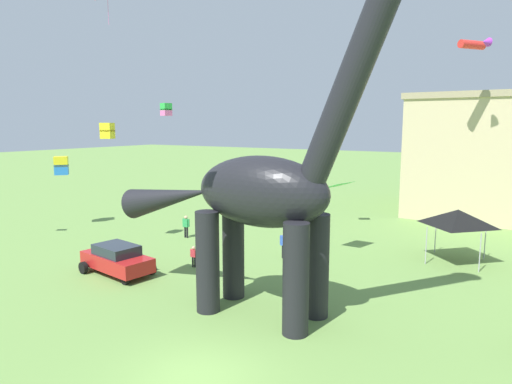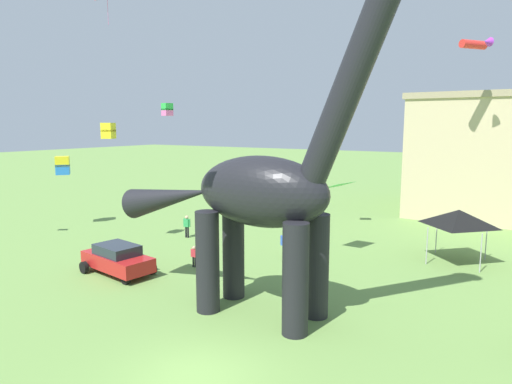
{
  "view_description": "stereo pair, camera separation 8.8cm",
  "coord_description": "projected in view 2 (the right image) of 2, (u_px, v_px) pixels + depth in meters",
  "views": [
    {
      "loc": [
        8.39,
        -10.12,
        7.69
      ],
      "look_at": [
        -1.48,
        5.88,
        4.9
      ],
      "focal_mm": 31.8,
      "sensor_mm": 36.0,
      "label": 1
    },
    {
      "loc": [
        8.47,
        -10.07,
        7.69
      ],
      "look_at": [
        -1.48,
        5.88,
        4.9
      ],
      "focal_mm": 31.8,
      "sensor_mm": 36.0,
      "label": 2
    }
  ],
  "objects": [
    {
      "name": "ground_plane",
      "position": [
        196.0,
        376.0,
        14.02
      ],
      "size": [
        240.0,
        240.0,
        0.0
      ],
      "primitive_type": "plane",
      "color": "#6B9347"
    },
    {
      "name": "dinosaur_sculpture",
      "position": [
        260.0,
        191.0,
        17.95
      ],
      "size": [
        13.43,
        2.84,
        14.03
      ],
      "rotation": [
        0.0,
        0.0,
        -0.07
      ],
      "color": "black",
      "rests_on": "ground_plane"
    },
    {
      "name": "parked_sedan_left",
      "position": [
        117.0,
        259.0,
        23.51
      ],
      "size": [
        4.42,
        2.39,
        1.55
      ],
      "rotation": [
        0.0,
        0.0,
        -0.15
      ],
      "color": "red",
      "rests_on": "ground_plane"
    },
    {
      "name": "person_vendor_side",
      "position": [
        194.0,
        254.0,
        24.62
      ],
      "size": [
        0.44,
        0.19,
        1.17
      ],
      "rotation": [
        0.0,
        0.0,
        0.79
      ],
      "color": "black",
      "rests_on": "ground_plane"
    },
    {
      "name": "person_photographer",
      "position": [
        187.0,
        224.0,
        31.04
      ],
      "size": [
        0.58,
        0.25,
        1.54
      ],
      "rotation": [
        0.0,
        0.0,
        1.81
      ],
      "color": "black",
      "rests_on": "ground_plane"
    },
    {
      "name": "person_strolling_adult",
      "position": [
        285.0,
        242.0,
        26.2
      ],
      "size": [
        0.58,
        0.26,
        1.55
      ],
      "rotation": [
        0.0,
        0.0,
        0.47
      ],
      "color": "black",
      "rests_on": "ground_plane"
    },
    {
      "name": "festival_canopy_tent",
      "position": [
        459.0,
        218.0,
        25.3
      ],
      "size": [
        3.15,
        3.15,
        3.0
      ],
      "color": "#B2B2B7",
      "rests_on": "ground_plane"
    },
    {
      "name": "kite_near_high",
      "position": [
        476.0,
        44.0,
        30.31
      ],
      "size": [
        2.12,
        2.03,
        0.6
      ],
      "color": "red"
    },
    {
      "name": "kite_drifting",
      "position": [
        338.0,
        185.0,
        26.62
      ],
      "size": [
        1.67,
        2.01,
        0.41
      ],
      "color": "green"
    },
    {
      "name": "kite_apex",
      "position": [
        334.0,
        121.0,
        31.92
      ],
      "size": [
        1.13,
        1.02,
        0.24
      ],
      "color": "red"
    },
    {
      "name": "kite_far_right",
      "position": [
        63.0,
        165.0,
        33.95
      ],
      "size": [
        1.34,
        1.34,
        1.36
      ],
      "color": "yellow"
    },
    {
      "name": "kite_mid_left",
      "position": [
        167.0,
        110.0,
        35.31
      ],
      "size": [
        0.82,
        0.82,
        0.97
      ],
      "color": "green"
    },
    {
      "name": "kite_high_left",
      "position": [
        108.0,
        131.0,
        27.97
      ],
      "size": [
        0.89,
        0.89,
        0.97
      ],
      "color": "yellow"
    }
  ]
}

